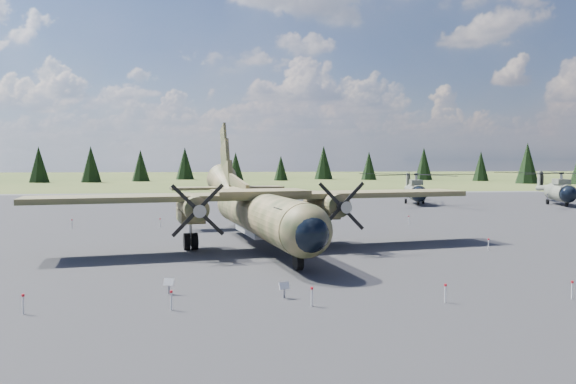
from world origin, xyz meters
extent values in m
plane|color=#5E652D|center=(0.00, 0.00, 0.00)|extent=(500.00, 500.00, 0.00)
cube|color=#545459|center=(0.00, 10.00, 0.00)|extent=(120.00, 120.00, 0.04)
cylinder|color=#364022|center=(0.76, 2.34, 2.51)|extent=(6.63, 19.84, 3.05)
sphere|color=#364022|center=(2.57, -7.30, 2.51)|extent=(3.49, 3.49, 2.99)
sphere|color=black|center=(2.68, -7.89, 2.45)|extent=(2.57, 2.57, 2.20)
cube|color=black|center=(2.25, -5.58, 3.32)|extent=(2.46, 2.12, 0.60)
cone|color=#364022|center=(-1.62, 14.98, 3.65)|extent=(4.32, 7.92, 4.59)
cube|color=#9A9D9F|center=(0.55, 3.41, 1.25)|extent=(3.24, 6.81, 0.54)
cube|color=#334021|center=(0.65, 2.88, 3.76)|extent=(31.75, 9.48, 0.38)
cube|color=#364022|center=(0.65, 2.88, 4.00)|extent=(7.15, 5.06, 0.38)
cylinder|color=#364022|center=(-4.11, 1.65, 3.16)|extent=(2.65, 5.87, 1.63)
cube|color=#364022|center=(-4.27, 2.51, 2.45)|extent=(2.29, 3.94, 0.87)
cone|color=gray|center=(-3.45, -1.83, 3.16)|extent=(1.00, 1.12, 0.83)
cylinder|color=black|center=(-4.27, 2.51, 0.60)|extent=(1.16, 1.36, 1.20)
cylinder|color=#364022|center=(5.53, 3.46, 3.16)|extent=(2.65, 5.87, 1.63)
cube|color=#364022|center=(5.37, 4.32, 2.45)|extent=(2.29, 3.94, 0.87)
cone|color=gray|center=(6.19, -0.02, 3.16)|extent=(1.00, 1.12, 0.83)
cylinder|color=black|center=(5.37, 4.32, 0.60)|extent=(1.16, 1.36, 1.20)
cube|color=#364022|center=(-0.86, 10.91, 4.31)|extent=(1.82, 8.15, 1.83)
cube|color=#334021|center=(-1.72, 15.52, 3.71)|extent=(10.73, 4.29, 0.24)
cylinder|color=gray|center=(2.33, -6.01, 1.39)|extent=(0.18, 0.18, 0.98)
cylinder|color=black|center=(2.33, -6.01, 0.60)|extent=(0.56, 1.07, 1.02)
cylinder|color=slate|center=(24.76, 39.72, 1.69)|extent=(3.53, 6.91, 2.29)
sphere|color=black|center=(24.11, 36.49, 1.65)|extent=(2.48, 2.48, 2.11)
sphere|color=slate|center=(25.40, 42.96, 1.69)|extent=(2.48, 2.48, 2.11)
cube|color=slate|center=(24.68, 39.36, 3.16)|extent=(2.10, 3.18, 0.69)
cylinder|color=gray|center=(24.68, 39.36, 3.85)|extent=(0.39, 0.39, 0.92)
cylinder|color=slate|center=(26.06, 46.33, 2.02)|extent=(2.27, 7.82, 1.31)
cube|color=slate|center=(26.73, 49.70, 3.16)|extent=(0.45, 1.30, 2.20)
cylinder|color=black|center=(27.05, 49.63, 3.16)|extent=(0.52, 2.35, 2.38)
cylinder|color=black|center=(24.22, 37.03, 0.37)|extent=(0.37, 0.66, 0.62)
cylinder|color=black|center=(23.76, 41.04, 0.37)|extent=(0.41, 0.77, 0.73)
cylinder|color=gray|center=(23.76, 41.04, 0.85)|extent=(0.15, 0.15, 1.33)
cylinder|color=black|center=(26.18, 40.56, 0.37)|extent=(0.41, 0.77, 0.73)
cylinder|color=gray|center=(26.18, 40.56, 0.85)|extent=(0.15, 0.15, 1.33)
cylinder|color=slate|center=(44.19, 36.05, 1.78)|extent=(4.16, 7.31, 2.40)
sphere|color=black|center=(43.27, 32.72, 1.73)|extent=(2.72, 2.72, 2.21)
sphere|color=slate|center=(45.12, 39.39, 1.78)|extent=(2.72, 2.72, 2.21)
cube|color=slate|center=(44.09, 35.68, 3.32)|extent=(2.40, 3.40, 0.72)
cylinder|color=gray|center=(44.09, 35.68, 4.04)|extent=(0.43, 0.43, 0.96)
cylinder|color=slate|center=(46.08, 42.86, 2.11)|extent=(2.97, 8.12, 1.38)
cube|color=slate|center=(47.04, 46.33, 3.32)|extent=(0.56, 1.35, 2.31)
cylinder|color=black|center=(47.36, 46.24, 3.32)|extent=(0.72, 2.42, 2.50)
cylinder|color=black|center=(43.42, 33.27, 0.38)|extent=(0.43, 0.70, 0.65)
cylinder|color=black|center=(43.25, 37.51, 0.38)|extent=(0.48, 0.82, 0.77)
cylinder|color=gray|center=(43.25, 37.51, 0.89)|extent=(0.17, 0.17, 1.39)
cylinder|color=black|center=(45.75, 36.82, 0.38)|extent=(0.48, 0.82, 0.77)
cylinder|color=gray|center=(45.75, 36.82, 0.89)|extent=(0.17, 0.17, 1.39)
cube|color=gray|center=(-4.40, -10.61, 0.31)|extent=(0.11, 0.11, 0.61)
cube|color=silver|center=(-4.40, -10.67, 0.60)|extent=(0.53, 0.34, 0.34)
cube|color=gray|center=(0.94, -11.92, 0.30)|extent=(0.11, 0.11, 0.60)
cube|color=silver|center=(0.94, -11.97, 0.59)|extent=(0.53, 0.35, 0.34)
cylinder|color=silver|center=(-10.00, -13.50, 0.40)|extent=(0.07, 0.07, 0.80)
cylinder|color=red|center=(-10.00, -13.50, 0.80)|extent=(0.12, 0.12, 0.10)
cylinder|color=silver|center=(-4.00, -13.50, 0.40)|extent=(0.07, 0.07, 0.80)
cylinder|color=red|center=(-4.00, -13.50, 0.80)|extent=(0.12, 0.12, 0.10)
cylinder|color=silver|center=(2.00, -13.50, 0.40)|extent=(0.07, 0.07, 0.80)
cylinder|color=red|center=(2.00, -13.50, 0.80)|extent=(0.12, 0.12, 0.10)
cylinder|color=silver|center=(8.00, -13.50, 0.40)|extent=(0.07, 0.07, 0.80)
cylinder|color=red|center=(8.00, -13.50, 0.80)|extent=(0.12, 0.12, 0.10)
cylinder|color=silver|center=(14.00, -13.50, 0.40)|extent=(0.07, 0.07, 0.80)
cylinder|color=red|center=(14.00, -13.50, 0.80)|extent=(0.12, 0.12, 0.10)
cylinder|color=silver|center=(-16.00, 16.00, 0.40)|extent=(0.07, 0.07, 0.80)
cylinder|color=red|center=(-16.00, 16.00, 0.80)|extent=(0.12, 0.12, 0.10)
cylinder|color=silver|center=(-8.00, 16.00, 0.40)|extent=(0.07, 0.07, 0.80)
cylinder|color=red|center=(-8.00, 16.00, 0.80)|extent=(0.12, 0.12, 0.10)
cylinder|color=silver|center=(0.00, 16.00, 0.40)|extent=(0.07, 0.07, 0.80)
cylinder|color=red|center=(0.00, 16.00, 0.80)|extent=(0.12, 0.12, 0.10)
cylinder|color=silver|center=(8.00, 16.00, 0.40)|extent=(0.07, 0.07, 0.80)
cylinder|color=red|center=(8.00, 16.00, 0.80)|extent=(0.12, 0.12, 0.10)
cylinder|color=silver|center=(16.00, 16.00, 0.40)|extent=(0.07, 0.07, 0.80)
cylinder|color=red|center=(16.00, 16.00, 0.80)|extent=(0.12, 0.12, 0.10)
cylinder|color=silver|center=(16.50, 0.00, 0.40)|extent=(0.07, 0.07, 0.80)
cylinder|color=red|center=(16.50, 0.00, 0.80)|extent=(0.12, 0.12, 0.10)
cone|color=black|center=(77.65, 104.99, 5.43)|extent=(6.09, 6.09, 10.87)
cone|color=black|center=(73.15, 123.09, 4.43)|extent=(4.96, 4.96, 8.86)
cone|color=black|center=(59.26, 133.40, 5.08)|extent=(5.69, 5.69, 10.15)
cone|color=black|center=(42.14, 135.22, 4.44)|extent=(4.98, 4.98, 8.89)
cone|color=black|center=(28.89, 142.04, 5.41)|extent=(6.06, 6.06, 10.82)
cone|color=black|center=(14.14, 132.74, 3.80)|extent=(4.25, 4.25, 7.60)
cone|color=black|center=(0.47, 136.29, 4.32)|extent=(4.84, 4.84, 8.65)
cone|color=black|center=(-15.58, 144.64, 5.14)|extent=(5.75, 5.75, 10.27)
cone|color=black|center=(-27.20, 129.82, 4.63)|extent=(5.18, 5.18, 9.26)
cone|color=black|center=(-39.94, 124.34, 5.07)|extent=(5.68, 5.68, 10.14)
cone|color=black|center=(-54.01, 124.61, 5.02)|extent=(5.62, 5.62, 10.04)
camera|label=1|loc=(-1.54, -37.26, 6.38)|focal=35.00mm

